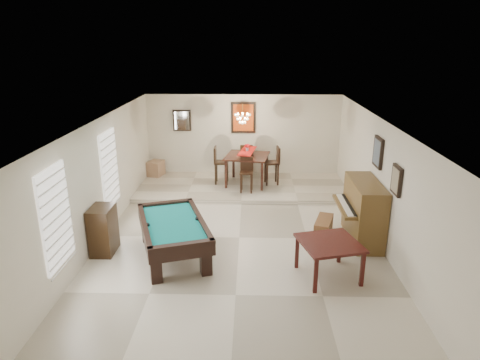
{
  "coord_description": "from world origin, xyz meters",
  "views": [
    {
      "loc": [
        0.24,
        -8.62,
        4.2
      ],
      "look_at": [
        0.0,
        0.6,
        1.15
      ],
      "focal_mm": 32.0,
      "sensor_mm": 36.0,
      "label": 1
    }
  ],
  "objects_px": {
    "dining_chair_south": "(246,175)",
    "dining_table": "(247,167)",
    "square_table": "(328,259)",
    "piano_bench": "(323,229)",
    "corner_bench": "(156,168)",
    "apothecary_chest": "(103,230)",
    "flower_vase": "(247,148)",
    "dining_chair_north": "(246,160)",
    "dining_chair_east": "(272,166)",
    "pool_table": "(174,239)",
    "chandelier": "(242,115)",
    "dining_chair_west": "(222,165)",
    "upright_piano": "(357,211)"
  },
  "relations": [
    {
      "from": "dining_chair_south",
      "to": "dining_table",
      "type": "bearing_deg",
      "value": 91.83
    },
    {
      "from": "square_table",
      "to": "dining_chair_south",
      "type": "distance_m",
      "value": 4.56
    },
    {
      "from": "piano_bench",
      "to": "corner_bench",
      "type": "relative_size",
      "value": 1.59
    },
    {
      "from": "apothecary_chest",
      "to": "flower_vase",
      "type": "distance_m",
      "value": 5.11
    },
    {
      "from": "dining_chair_north",
      "to": "dining_chair_east",
      "type": "height_order",
      "value": "dining_chair_east"
    },
    {
      "from": "pool_table",
      "to": "square_table",
      "type": "height_order",
      "value": "pool_table"
    },
    {
      "from": "pool_table",
      "to": "dining_table",
      "type": "bearing_deg",
      "value": 52.86
    },
    {
      "from": "piano_bench",
      "to": "chandelier",
      "type": "height_order",
      "value": "chandelier"
    },
    {
      "from": "pool_table",
      "to": "piano_bench",
      "type": "distance_m",
      "value": 3.28
    },
    {
      "from": "piano_bench",
      "to": "corner_bench",
      "type": "distance_m",
      "value": 6.16
    },
    {
      "from": "apothecary_chest",
      "to": "dining_chair_west",
      "type": "height_order",
      "value": "dining_chair_west"
    },
    {
      "from": "flower_vase",
      "to": "dining_chair_north",
      "type": "distance_m",
      "value": 0.96
    },
    {
      "from": "upright_piano",
      "to": "pool_table",
      "type": "bearing_deg",
      "value": -167.34
    },
    {
      "from": "piano_bench",
      "to": "apothecary_chest",
      "type": "relative_size",
      "value": 0.82
    },
    {
      "from": "pool_table",
      "to": "flower_vase",
      "type": "height_order",
      "value": "flower_vase"
    },
    {
      "from": "upright_piano",
      "to": "dining_chair_north",
      "type": "height_order",
      "value": "upright_piano"
    },
    {
      "from": "dining_chair_west",
      "to": "upright_piano",
      "type": "bearing_deg",
      "value": -137.0
    },
    {
      "from": "pool_table",
      "to": "dining_chair_south",
      "type": "relative_size",
      "value": 2.28
    },
    {
      "from": "piano_bench",
      "to": "dining_chair_west",
      "type": "relative_size",
      "value": 0.74
    },
    {
      "from": "dining_chair_east",
      "to": "dining_chair_north",
      "type": "bearing_deg",
      "value": -142.27
    },
    {
      "from": "upright_piano",
      "to": "apothecary_chest",
      "type": "bearing_deg",
      "value": -172.18
    },
    {
      "from": "pool_table",
      "to": "corner_bench",
      "type": "height_order",
      "value": "pool_table"
    },
    {
      "from": "apothecary_chest",
      "to": "chandelier",
      "type": "bearing_deg",
      "value": 55.01
    },
    {
      "from": "dining_chair_north",
      "to": "dining_chair_south",
      "type": "bearing_deg",
      "value": 89.17
    },
    {
      "from": "square_table",
      "to": "flower_vase",
      "type": "distance_m",
      "value": 5.29
    },
    {
      "from": "apothecary_chest",
      "to": "dining_chair_north",
      "type": "relative_size",
      "value": 0.96
    },
    {
      "from": "apothecary_chest",
      "to": "corner_bench",
      "type": "distance_m",
      "value": 4.88
    },
    {
      "from": "dining_table",
      "to": "flower_vase",
      "type": "relative_size",
      "value": 5.59
    },
    {
      "from": "dining_table",
      "to": "dining_chair_north",
      "type": "xyz_separation_m",
      "value": [
        -0.03,
        0.77,
        0.02
      ]
    },
    {
      "from": "apothecary_chest",
      "to": "square_table",
      "type": "bearing_deg",
      "value": -10.7
    },
    {
      "from": "square_table",
      "to": "dining_chair_east",
      "type": "relative_size",
      "value": 0.92
    },
    {
      "from": "upright_piano",
      "to": "chandelier",
      "type": "relative_size",
      "value": 2.66
    },
    {
      "from": "square_table",
      "to": "dining_chair_west",
      "type": "height_order",
      "value": "dining_chair_west"
    },
    {
      "from": "pool_table",
      "to": "dining_table",
      "type": "xyz_separation_m",
      "value": [
        1.43,
        4.28,
        0.25
      ]
    },
    {
      "from": "dining_chair_east",
      "to": "dining_chair_west",
      "type": "bearing_deg",
      "value": -97.99
    },
    {
      "from": "dining_chair_west",
      "to": "chandelier",
      "type": "bearing_deg",
      "value": -109.89
    },
    {
      "from": "dining_table",
      "to": "dining_chair_south",
      "type": "distance_m",
      "value": 0.7
    },
    {
      "from": "square_table",
      "to": "piano_bench",
      "type": "relative_size",
      "value": 1.26
    },
    {
      "from": "square_table",
      "to": "dining_chair_south",
      "type": "xyz_separation_m",
      "value": [
        -1.56,
        4.28,
        0.25
      ]
    },
    {
      "from": "square_table",
      "to": "flower_vase",
      "type": "bearing_deg",
      "value": 107.28
    },
    {
      "from": "apothecary_chest",
      "to": "dining_chair_south",
      "type": "distance_m",
      "value": 4.49
    },
    {
      "from": "square_table",
      "to": "dining_chair_north",
      "type": "bearing_deg",
      "value": 105.42
    },
    {
      "from": "chandelier",
      "to": "piano_bench",
      "type": "bearing_deg",
      "value": -59.61
    },
    {
      "from": "dining_chair_west",
      "to": "chandelier",
      "type": "relative_size",
      "value": 1.83
    },
    {
      "from": "pool_table",
      "to": "dining_chair_east",
      "type": "bearing_deg",
      "value": 44.71
    },
    {
      "from": "pool_table",
      "to": "dining_chair_south",
      "type": "distance_m",
      "value": 3.85
    },
    {
      "from": "upright_piano",
      "to": "piano_bench",
      "type": "bearing_deg",
      "value": 175.79
    },
    {
      "from": "upright_piano",
      "to": "dining_chair_east",
      "type": "distance_m",
      "value": 3.82
    },
    {
      "from": "flower_vase",
      "to": "upright_piano",
      "type": "bearing_deg",
      "value": -54.93
    },
    {
      "from": "piano_bench",
      "to": "chandelier",
      "type": "relative_size",
      "value": 1.35
    }
  ]
}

